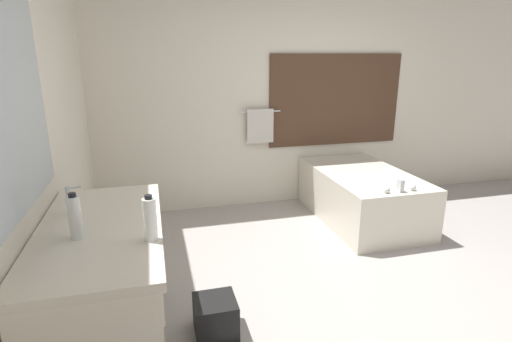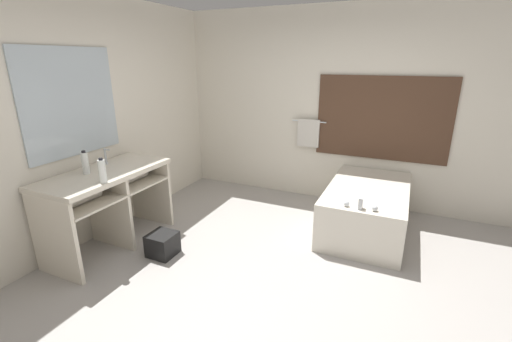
{
  "view_description": "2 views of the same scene",
  "coord_description": "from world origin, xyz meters",
  "px_view_note": "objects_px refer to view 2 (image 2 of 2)",
  "views": [
    {
      "loc": [
        -1.54,
        -2.35,
        1.79
      ],
      "look_at": [
        -0.74,
        0.67,
        0.88
      ],
      "focal_mm": 28.0,
      "sensor_mm": 36.0,
      "label": 1
    },
    {
      "loc": [
        1.02,
        -2.61,
        2.0
      ],
      "look_at": [
        -0.46,
        0.65,
        0.83
      ],
      "focal_mm": 24.0,
      "sensor_mm": 36.0,
      "label": 2
    }
  ],
  "objects_px": {
    "bathtub": "(367,206)",
    "water_bottle_2": "(85,163)",
    "water_bottle_1": "(102,171)",
    "waste_bin": "(163,244)"
  },
  "relations": [
    {
      "from": "water_bottle_1",
      "to": "water_bottle_2",
      "type": "height_order",
      "value": "water_bottle_2"
    },
    {
      "from": "bathtub",
      "to": "water_bottle_1",
      "type": "distance_m",
      "value": 2.97
    },
    {
      "from": "water_bottle_1",
      "to": "waste_bin",
      "type": "xyz_separation_m",
      "value": [
        0.36,
        0.32,
        -0.87
      ]
    },
    {
      "from": "bathtub",
      "to": "water_bottle_1",
      "type": "height_order",
      "value": "water_bottle_1"
    },
    {
      "from": "bathtub",
      "to": "waste_bin",
      "type": "distance_m",
      "value": 2.42
    },
    {
      "from": "bathtub",
      "to": "water_bottle_2",
      "type": "height_order",
      "value": "water_bottle_2"
    },
    {
      "from": "water_bottle_1",
      "to": "bathtub",
      "type": "bearing_deg",
      "value": 38.86
    },
    {
      "from": "bathtub",
      "to": "water_bottle_1",
      "type": "xyz_separation_m",
      "value": [
        -2.25,
        -1.82,
        0.69
      ]
    },
    {
      "from": "bathtub",
      "to": "water_bottle_2",
      "type": "relative_size",
      "value": 6.31
    },
    {
      "from": "water_bottle_2",
      "to": "waste_bin",
      "type": "height_order",
      "value": "water_bottle_2"
    }
  ]
}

